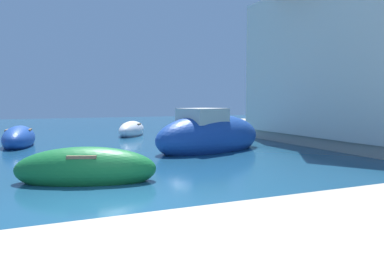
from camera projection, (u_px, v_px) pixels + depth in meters
ground at (123, 208)px, 7.33m from camera, size 80.00×80.00×0.00m
quay_promenade at (309, 181)px, 8.65m from camera, size 44.00×32.00×0.50m
moored_boat_0 at (19, 139)px, 17.45m from camera, size 1.77×4.07×1.23m
moored_boat_2 at (86, 169)px, 9.68m from camera, size 3.93×2.45×1.20m
moored_boat_3 at (132, 130)px, 22.68m from camera, size 2.81×3.68×1.14m
moored_boat_4 at (209, 136)px, 15.78m from camera, size 6.00×3.87×2.28m
waterfront_building_main at (352, 50)px, 18.23m from camera, size 6.70×10.17×8.19m
quayside_tree at (376, 76)px, 18.33m from camera, size 2.40×2.40×4.09m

